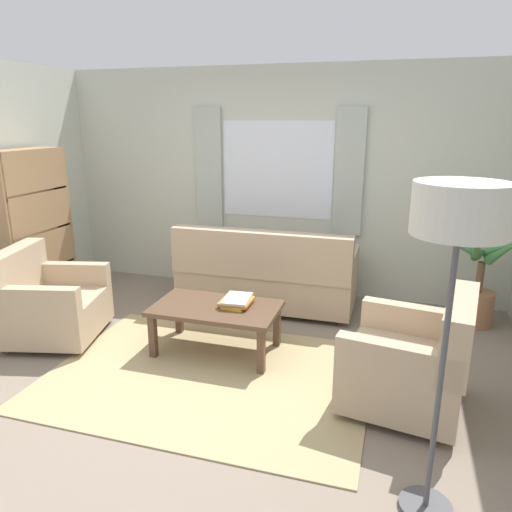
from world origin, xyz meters
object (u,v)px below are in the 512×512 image
Objects in this scene: coffee_table at (216,312)px; standing_lamp at (458,231)px; armchair_left at (48,303)px; couch at (266,276)px; bookshelf at (37,229)px; armchair_right at (414,362)px; potted_plant at (481,279)px; book_stack_on_table at (237,301)px.

standing_lamp is (1.73, -1.37, 1.15)m from coffee_table.
couch is at bearing -66.43° from armchair_left.
couch reaches higher than armchair_left.
couch is at bearing 104.79° from bookshelf.
coffee_table is (1.62, 0.19, 0.03)m from armchair_left.
armchair_right is 4.05m from bookshelf.
armchair_right is 0.88× the size of potted_plant.
bookshelf is at bearing 167.23° from coffee_table.
couch is 1.08× the size of standing_lamp.
standing_lamp reaches higher than bookshelf.
standing_lamp is (-0.58, -2.67, 1.05)m from potted_plant.
book_stack_on_table is at bearing -95.17° from armchair_left.
armchair_right is 1.53m from standing_lamp.
armchair_right is at bearing -13.22° from coffee_table.
couch is 2.53m from bookshelf.
couch is 2.20m from armchair_left.
armchair_left is 0.57× the size of standing_lamp.
book_stack_on_table is (0.17, 0.08, 0.09)m from coffee_table.
bookshelf reaches higher than coffee_table.
couch is 2.16m from armchair_right.
standing_lamp is at bearing -42.78° from book_stack_on_table.
armchair_left and armchair_right have the same top height.
potted_plant is (2.31, 1.30, 0.10)m from coffee_table.
potted_plant is at bearing -82.83° from armchair_left.
standing_lamp reaches higher than potted_plant.
book_stack_on_table is 2.38m from standing_lamp.
bookshelf is 4.46m from standing_lamp.
armchair_right is at bearing 134.73° from couch.
coffee_table is 3.30× the size of book_stack_on_table.
bookshelf reaches higher than potted_plant.
potted_plant is at bearing 29.46° from coffee_table.
armchair_right is 0.55× the size of standing_lamp.
book_stack_on_table reaches higher than coffee_table.
standing_lamp reaches higher than book_stack_on_table.
coffee_table is at bearing -93.88° from armchair_right.
bookshelf is at bearing 28.88° from armchair_left.
potted_plant is 0.64× the size of bookshelf.
armchair_right is 2.88× the size of book_stack_on_table.
potted_plant is 2.93m from standing_lamp.
standing_lamp is (3.35, -1.18, 1.18)m from armchair_left.
armchair_right is 1.57m from book_stack_on_table.
potted_plant is at bearing 168.38° from armchair_right.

